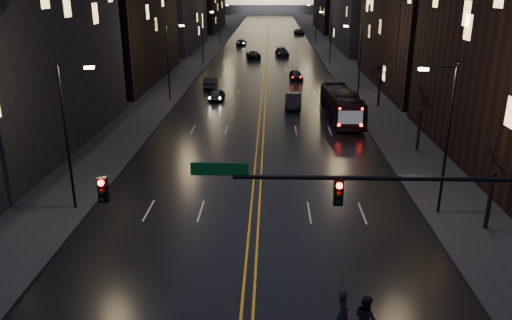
# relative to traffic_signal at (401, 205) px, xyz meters

# --- Properties ---
(ground) EXTENTS (900.00, 900.00, 0.00)m
(ground) POSITION_rel_traffic_signal_xyz_m (-5.91, 0.00, -5.10)
(ground) COLOR black
(ground) RESTS_ON ground
(road) EXTENTS (20.00, 320.00, 0.02)m
(road) POSITION_rel_traffic_signal_xyz_m (-5.91, 130.00, -5.09)
(road) COLOR black
(road) RESTS_ON ground
(sidewalk_left) EXTENTS (8.00, 320.00, 0.16)m
(sidewalk_left) POSITION_rel_traffic_signal_xyz_m (-19.91, 130.00, -5.02)
(sidewalk_left) COLOR black
(sidewalk_left) RESTS_ON ground
(sidewalk_right) EXTENTS (8.00, 320.00, 0.16)m
(sidewalk_right) POSITION_rel_traffic_signal_xyz_m (8.09, 130.00, -5.02)
(sidewalk_right) COLOR black
(sidewalk_right) RESTS_ON ground
(center_line) EXTENTS (0.62, 320.00, 0.01)m
(center_line) POSITION_rel_traffic_signal_xyz_m (-5.91, 130.00, -5.08)
(center_line) COLOR orange
(center_line) RESTS_ON road
(building_left_far) EXTENTS (12.00, 34.00, 20.00)m
(building_left_far) POSITION_rel_traffic_signal_xyz_m (-26.91, 92.00, 4.90)
(building_left_far) COLOR black
(building_left_far) RESTS_ON ground
(traffic_signal) EXTENTS (17.29, 0.45, 7.00)m
(traffic_signal) POSITION_rel_traffic_signal_xyz_m (0.00, 0.00, 0.00)
(traffic_signal) COLOR black
(traffic_signal) RESTS_ON ground
(streetlamp_right_near) EXTENTS (2.13, 0.25, 9.00)m
(streetlamp_right_near) POSITION_rel_traffic_signal_xyz_m (4.91, 10.00, -0.02)
(streetlamp_right_near) COLOR black
(streetlamp_right_near) RESTS_ON ground
(streetlamp_left_near) EXTENTS (2.13, 0.25, 9.00)m
(streetlamp_left_near) POSITION_rel_traffic_signal_xyz_m (-16.72, 10.00, -0.02)
(streetlamp_left_near) COLOR black
(streetlamp_left_near) RESTS_ON ground
(streetlamp_right_mid) EXTENTS (2.13, 0.25, 9.00)m
(streetlamp_right_mid) POSITION_rel_traffic_signal_xyz_m (4.91, 40.00, -0.02)
(streetlamp_right_mid) COLOR black
(streetlamp_right_mid) RESTS_ON ground
(streetlamp_left_mid) EXTENTS (2.13, 0.25, 9.00)m
(streetlamp_left_mid) POSITION_rel_traffic_signal_xyz_m (-16.72, 40.00, -0.02)
(streetlamp_left_mid) COLOR black
(streetlamp_left_mid) RESTS_ON ground
(streetlamp_right_far) EXTENTS (2.13, 0.25, 9.00)m
(streetlamp_right_far) POSITION_rel_traffic_signal_xyz_m (4.91, 70.00, -0.02)
(streetlamp_right_far) COLOR black
(streetlamp_right_far) RESTS_ON ground
(streetlamp_left_far) EXTENTS (2.13, 0.25, 9.00)m
(streetlamp_left_far) POSITION_rel_traffic_signal_xyz_m (-16.72, 70.00, -0.02)
(streetlamp_left_far) COLOR black
(streetlamp_left_far) RESTS_ON ground
(streetlamp_right_dist) EXTENTS (2.13, 0.25, 9.00)m
(streetlamp_right_dist) POSITION_rel_traffic_signal_xyz_m (4.91, 100.00, -0.02)
(streetlamp_right_dist) COLOR black
(streetlamp_right_dist) RESTS_ON ground
(streetlamp_left_dist) EXTENTS (2.13, 0.25, 9.00)m
(streetlamp_left_dist) POSITION_rel_traffic_signal_xyz_m (-16.72, 100.00, -0.02)
(streetlamp_left_dist) COLOR black
(streetlamp_left_dist) RESTS_ON ground
(tree_right_near) EXTENTS (2.40, 2.40, 6.65)m
(tree_right_near) POSITION_rel_traffic_signal_xyz_m (7.09, 8.00, -0.58)
(tree_right_near) COLOR black
(tree_right_near) RESTS_ON ground
(tree_right_mid) EXTENTS (2.40, 2.40, 6.65)m
(tree_right_mid) POSITION_rel_traffic_signal_xyz_m (7.09, 22.00, -0.58)
(tree_right_mid) COLOR black
(tree_right_mid) RESTS_ON ground
(tree_right_far) EXTENTS (2.40, 2.40, 6.65)m
(tree_right_far) POSITION_rel_traffic_signal_xyz_m (7.09, 38.00, -0.58)
(tree_right_far) COLOR black
(tree_right_far) RESTS_ON ground
(bus) EXTENTS (3.32, 11.32, 3.11)m
(bus) POSITION_rel_traffic_signal_xyz_m (2.16, 32.18, -3.55)
(bus) COLOR black
(bus) RESTS_ON ground
(oncoming_car_a) EXTENTS (1.77, 4.21, 1.42)m
(oncoming_car_a) POSITION_rel_traffic_signal_xyz_m (-11.49, 41.07, -4.39)
(oncoming_car_a) COLOR black
(oncoming_car_a) RESTS_ON ground
(oncoming_car_b) EXTENTS (1.78, 4.72, 1.54)m
(oncoming_car_b) POSITION_rel_traffic_signal_xyz_m (-13.04, 48.19, -4.33)
(oncoming_car_b) COLOR black
(oncoming_car_b) RESTS_ON ground
(oncoming_car_c) EXTENTS (3.09, 5.49, 1.45)m
(oncoming_car_c) POSITION_rel_traffic_signal_xyz_m (-8.41, 77.27, -4.38)
(oncoming_car_c) COLOR black
(oncoming_car_c) RESTS_ON ground
(oncoming_car_d) EXTENTS (2.36, 4.91, 1.38)m
(oncoming_car_d) POSITION_rel_traffic_signal_xyz_m (-11.89, 98.31, -4.41)
(oncoming_car_d) COLOR black
(oncoming_car_d) RESTS_ON ground
(receding_car_a) EXTENTS (1.92, 5.01, 1.63)m
(receding_car_a) POSITION_rel_traffic_signal_xyz_m (-2.54, 37.02, -4.29)
(receding_car_a) COLOR black
(receding_car_a) RESTS_ON ground
(receding_car_b) EXTENTS (2.06, 4.34, 1.43)m
(receding_car_b) POSITION_rel_traffic_signal_xyz_m (-1.41, 54.69, -4.39)
(receding_car_b) COLOR black
(receding_car_b) RESTS_ON ground
(receding_car_c) EXTENTS (2.88, 5.58, 1.55)m
(receding_car_c) POSITION_rel_traffic_signal_xyz_m (-2.97, 80.32, -4.33)
(receding_car_c) COLOR black
(receding_car_c) RESTS_ON ground
(receding_car_d) EXTENTS (2.67, 5.57, 1.53)m
(receding_car_d) POSITION_rel_traffic_signal_xyz_m (2.59, 125.42, -4.34)
(receding_car_d) COLOR black
(receding_car_d) RESTS_ON ground
(pedestrian_a) EXTENTS (0.63, 0.80, 1.94)m
(pedestrian_a) POSITION_rel_traffic_signal_xyz_m (-2.11, -1.03, -4.14)
(pedestrian_a) COLOR black
(pedestrian_a) RESTS_ON ground
(pedestrian_b) EXTENTS (0.91, 1.09, 1.96)m
(pedestrian_b) POSITION_rel_traffic_signal_xyz_m (-1.30, -1.36, -4.12)
(pedestrian_b) COLOR black
(pedestrian_b) RESTS_ON ground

